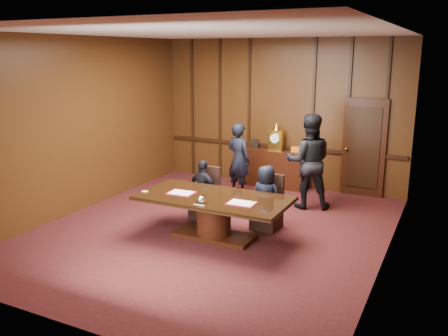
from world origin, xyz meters
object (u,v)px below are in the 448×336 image
object	(u,v)px
sideboard	(275,167)
witness_left	(239,159)
signatory_left	(203,190)
conference_table	(214,210)
signatory_right	(266,198)
witness_right	(309,161)

from	to	relation	value
sideboard	witness_left	world-z (taller)	witness_left
signatory_left	witness_left	world-z (taller)	witness_left
conference_table	signatory_right	bearing A→B (deg)	50.91
sideboard	witness_left	bearing A→B (deg)	-116.28
witness_left	witness_right	world-z (taller)	witness_right
signatory_left	signatory_right	xyz separation A→B (m)	(1.30, 0.00, 0.02)
signatory_right	witness_left	world-z (taller)	witness_left
signatory_left	witness_left	size ratio (longest dim) A/B	0.70
sideboard	signatory_right	xyz separation A→B (m)	(0.84, -2.76, 0.12)
sideboard	witness_right	bearing A→B (deg)	-45.62
signatory_right	witness_left	bearing A→B (deg)	-46.25
sideboard	signatory_left	bearing A→B (deg)	-99.43
signatory_right	witness_right	distance (m)	1.66
conference_table	witness_left	world-z (taller)	witness_left
sideboard	signatory_right	world-z (taller)	sideboard
witness_left	sideboard	bearing A→B (deg)	-99.54
sideboard	conference_table	xyz separation A→B (m)	(0.19, -3.56, 0.02)
signatory_left	signatory_right	distance (m)	1.30
signatory_left	witness_right	xyz separation A→B (m)	(1.61, 1.58, 0.40)
conference_table	signatory_right	distance (m)	1.03
signatory_left	conference_table	bearing A→B (deg)	140.12
signatory_left	witness_left	xyz separation A→B (m)	(-0.05, 1.74, 0.24)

